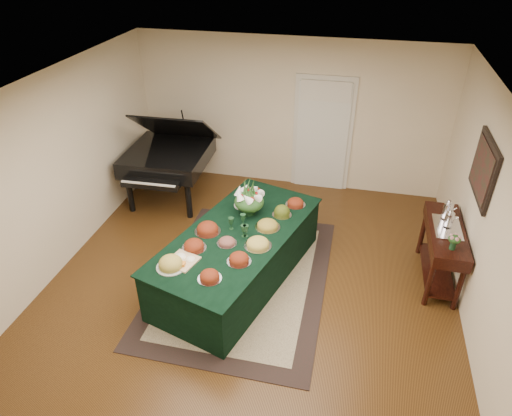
% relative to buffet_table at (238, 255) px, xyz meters
% --- Properties ---
extents(ground, '(6.00, 6.00, 0.00)m').
position_rel_buffet_table_xyz_m(ground, '(0.20, -0.09, -0.39)').
color(ground, black).
rests_on(ground, ground).
extents(area_rug, '(2.30, 3.23, 0.01)m').
position_rel_buffet_table_xyz_m(area_rug, '(0.06, -0.02, -0.38)').
color(area_rug, black).
rests_on(area_rug, ground).
extents(kitchen_doorway, '(1.05, 0.07, 2.10)m').
position_rel_buffet_table_xyz_m(kitchen_doorway, '(0.80, 2.88, 0.64)').
color(kitchen_doorway, silver).
rests_on(kitchen_doorway, ground).
extents(buffet_table, '(2.00, 2.98, 0.76)m').
position_rel_buffet_table_xyz_m(buffet_table, '(0.00, 0.00, 0.00)').
color(buffet_table, black).
rests_on(buffet_table, ground).
extents(food_platters, '(1.56, 2.28, 0.12)m').
position_rel_buffet_table_xyz_m(food_platters, '(-0.02, -0.06, 0.43)').
color(food_platters, white).
rests_on(food_platters, buffet_table).
extents(cutting_board, '(0.42, 0.42, 0.10)m').
position_rel_buffet_table_xyz_m(cutting_board, '(-0.49, -0.72, 0.41)').
color(cutting_board, tan).
rests_on(cutting_board, buffet_table).
extents(green_goblets, '(0.31, 0.33, 0.18)m').
position_rel_buffet_table_xyz_m(green_goblets, '(0.04, 0.03, 0.47)').
color(green_goblets, '#15361D').
rests_on(green_goblets, buffet_table).
extents(floral_centerpiece, '(0.43, 0.43, 0.43)m').
position_rel_buffet_table_xyz_m(floral_centerpiece, '(0.04, 0.49, 0.63)').
color(floral_centerpiece, '#15361D').
rests_on(floral_centerpiece, buffet_table).
extents(grand_piano, '(1.49, 1.67, 1.67)m').
position_rel_buffet_table_xyz_m(grand_piano, '(-1.74, 1.85, 0.44)').
color(grand_piano, black).
rests_on(grand_piano, ground).
extents(wicker_basket, '(0.41, 0.41, 0.26)m').
position_rel_buffet_table_xyz_m(wicker_basket, '(-0.55, 1.22, -0.26)').
color(wicker_basket, '#9E6B3F').
rests_on(wicker_basket, ground).
extents(mahogany_sideboard, '(0.45, 1.35, 0.85)m').
position_rel_buffet_table_xyz_m(mahogany_sideboard, '(2.69, 0.59, 0.27)').
color(mahogany_sideboard, black).
rests_on(mahogany_sideboard, ground).
extents(tea_service, '(0.34, 0.58, 0.30)m').
position_rel_buffet_table_xyz_m(tea_service, '(2.69, 0.72, 0.58)').
color(tea_service, white).
rests_on(tea_service, mahogany_sideboard).
extents(pink_bouquet, '(0.17, 0.17, 0.21)m').
position_rel_buffet_table_xyz_m(pink_bouquet, '(2.69, 0.15, 0.61)').
color(pink_bouquet, '#15361D').
rests_on(pink_bouquet, mahogany_sideboard).
extents(wall_painting, '(0.05, 0.95, 0.75)m').
position_rel_buffet_table_xyz_m(wall_painting, '(2.92, 0.59, 1.36)').
color(wall_painting, black).
rests_on(wall_painting, ground).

